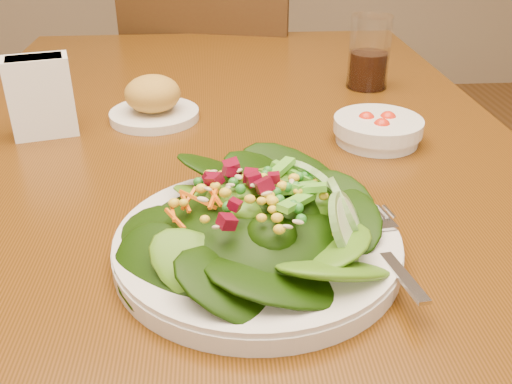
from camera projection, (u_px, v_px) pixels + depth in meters
dining_table at (226, 201)px, 0.90m from camera, size 0.90×1.40×0.75m
chair_far at (217, 95)px, 1.70m from camera, size 0.56×0.57×1.01m
salad_plate at (267, 228)px, 0.58m from camera, size 0.30×0.30×0.09m
bread_plate at (153, 102)px, 0.92m from camera, size 0.15×0.15×0.07m
tomato_bowl at (378, 129)px, 0.85m from camera, size 0.13×0.13×0.04m
drinking_glass at (369, 57)px, 1.06m from camera, size 0.08×0.08×0.13m
napkin_holder at (41, 94)px, 0.85m from camera, size 0.10×0.07×0.12m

